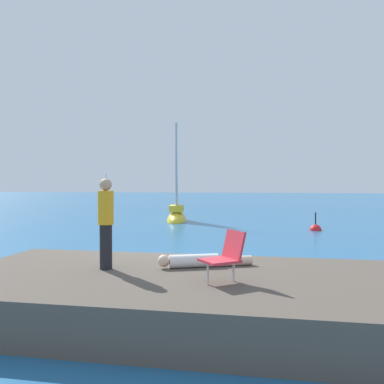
# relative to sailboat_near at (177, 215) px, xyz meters

# --- Properties ---
(ground_plane) EXTENTS (160.00, 160.00, 0.00)m
(ground_plane) POSITION_rel_sailboat_near_xyz_m (2.36, -12.77, -0.34)
(ground_plane) COLOR #236093
(shore_ledge) EXTENTS (8.31, 4.15, 0.70)m
(shore_ledge) POSITION_rel_sailboat_near_xyz_m (3.36, -16.43, 0.01)
(shore_ledge) COLOR brown
(shore_ledge) RESTS_ON ground
(boulder_seaward) EXTENTS (0.93, 1.06, 0.70)m
(boulder_seaward) POSITION_rel_sailboat_near_xyz_m (0.10, -14.30, -0.34)
(boulder_seaward) COLOR brown
(boulder_seaward) RESTS_ON ground
(boulder_inland) EXTENTS (1.60, 1.68, 0.91)m
(boulder_inland) POSITION_rel_sailboat_near_xyz_m (4.42, -14.54, -0.34)
(boulder_inland) COLOR #4D5042
(boulder_inland) RESTS_ON ground
(sailboat_near) EXTENTS (1.53, 3.42, 6.24)m
(sailboat_near) POSITION_rel_sailboat_near_xyz_m (0.00, 0.00, 0.00)
(sailboat_near) COLOR yellow
(sailboat_near) RESTS_ON ground
(sailboat_far) EXTENTS (1.77, 1.69, 3.47)m
(sailboat_far) POSITION_rel_sailboat_near_xyz_m (-10.23, 15.48, -0.15)
(sailboat_far) COLOR red
(sailboat_far) RESTS_ON ground
(person_sunbather) EXTENTS (1.69, 0.75, 0.25)m
(person_sunbather) POSITION_rel_sailboat_near_xyz_m (3.47, -15.80, 0.48)
(person_sunbather) COLOR white
(person_sunbather) RESTS_ON shore_ledge
(person_standing) EXTENTS (0.28, 0.28, 1.62)m
(person_standing) POSITION_rel_sailboat_near_xyz_m (1.82, -16.22, 1.23)
(person_standing) COLOR black
(person_standing) RESTS_ON shore_ledge
(beach_chair) EXTENTS (0.76, 0.74, 0.80)m
(beach_chair) POSITION_rel_sailboat_near_xyz_m (4.00, -16.86, 0.81)
(beach_chair) COLOR #E03342
(beach_chair) RESTS_ON shore_ledge
(marker_buoy) EXTENTS (0.56, 0.56, 1.13)m
(marker_buoy) POSITION_rel_sailboat_near_xyz_m (7.32, -3.48, -0.33)
(marker_buoy) COLOR red
(marker_buoy) RESTS_ON ground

